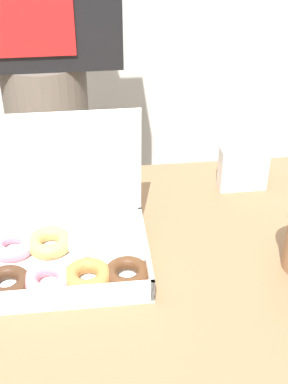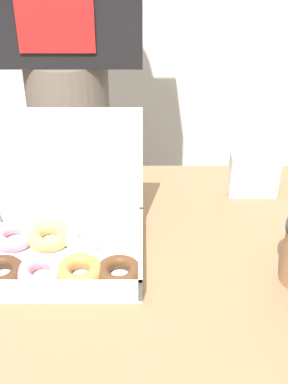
% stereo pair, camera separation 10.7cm
% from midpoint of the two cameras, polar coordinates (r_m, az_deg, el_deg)
% --- Properties ---
extents(table, '(1.09, 0.75, 0.71)m').
position_cam_midpoint_polar(table, '(1.38, -1.34, -18.22)').
color(table, brown).
rests_on(table, ground_plane).
extents(donut_box, '(0.36, 0.25, 0.30)m').
position_cam_midpoint_polar(donut_box, '(1.10, -6.16, -5.32)').
color(donut_box, white).
rests_on(donut_box, table).
extents(napkin_holder, '(0.12, 0.05, 0.11)m').
position_cam_midpoint_polar(napkin_holder, '(1.33, 14.14, 1.71)').
color(napkin_holder, silver).
rests_on(napkin_holder, table).
extents(person_customer, '(0.44, 0.24, 1.76)m').
position_cam_midpoint_polar(person_customer, '(1.55, -6.29, 14.94)').
color(person_customer, '#665B51').
rests_on(person_customer, ground_plane).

